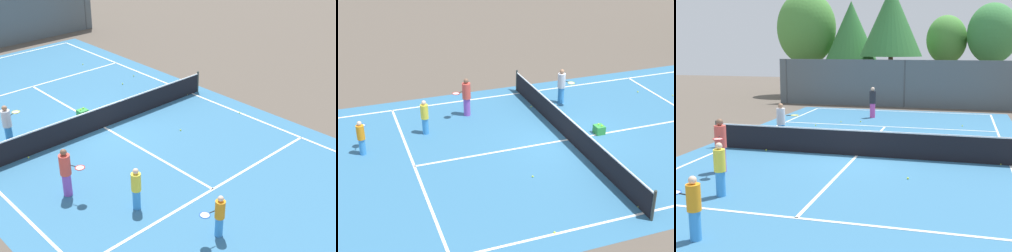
% 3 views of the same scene
% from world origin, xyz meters
% --- Properties ---
extents(ground_plane, '(80.00, 80.00, 0.00)m').
position_xyz_m(ground_plane, '(0.00, 0.00, 0.00)').
color(ground_plane, brown).
extents(court_surface, '(13.00, 25.00, 0.01)m').
position_xyz_m(court_surface, '(0.00, 0.00, 0.00)').
color(court_surface, teal).
rests_on(court_surface, ground_plane).
extents(tennis_net, '(11.90, 0.10, 1.10)m').
position_xyz_m(tennis_net, '(0.00, 0.00, 0.51)').
color(tennis_net, '#333833').
rests_on(tennis_net, ground_plane).
extents(player_1, '(0.89, 0.44, 1.43)m').
position_xyz_m(player_1, '(-1.65, -8.10, 0.74)').
color(player_1, '#388CD8').
rests_on(player_1, ground_plane).
extents(player_2, '(0.93, 0.64, 1.71)m').
position_xyz_m(player_2, '(-3.65, 1.42, 0.88)').
color(player_2, '#388CD8').
rests_on(player_2, ground_plane).
extents(player_3, '(0.32, 0.32, 1.52)m').
position_xyz_m(player_3, '(-2.59, -5.41, 0.78)').
color(player_3, '#388CD8').
rests_on(player_3, ground_plane).
extents(player_4, '(0.64, 0.95, 1.78)m').
position_xyz_m(player_4, '(-3.82, -3.25, 0.92)').
color(player_4, purple).
rests_on(player_4, ground_plane).
extents(ball_crate, '(0.44, 0.39, 0.43)m').
position_xyz_m(ball_crate, '(-0.10, 1.51, 0.18)').
color(ball_crate, green).
rests_on(ball_crate, ground_plane).
extents(tennis_ball_0, '(0.07, 0.07, 0.07)m').
position_xyz_m(tennis_ball_0, '(5.45, -3.15, 0.03)').
color(tennis_ball_0, '#CCE533').
rests_on(tennis_ball_0, ground_plane).
extents(tennis_ball_2, '(0.07, 0.07, 0.07)m').
position_xyz_m(tennis_ball_2, '(5.17, 0.01, 0.03)').
color(tennis_ball_2, '#CCE533').
rests_on(tennis_ball_2, ground_plane).
extents(tennis_ball_3, '(0.07, 0.07, 0.07)m').
position_xyz_m(tennis_ball_3, '(2.23, -2.52, 0.03)').
color(tennis_ball_3, '#CCE533').
rests_on(tennis_ball_3, ground_plane).
extents(tennis_ball_4, '(0.07, 0.07, 0.07)m').
position_xyz_m(tennis_ball_4, '(-3.67, -0.13, 0.03)').
color(tennis_ball_4, '#CCE533').
rests_on(tennis_ball_4, ground_plane).
extents(tennis_ball_6, '(0.07, 0.07, 0.07)m').
position_xyz_m(tennis_ball_6, '(4.87, 3.93, 0.03)').
color(tennis_ball_6, '#CCE533').
rests_on(tennis_ball_6, ground_plane).
extents(tennis_ball_7, '(0.07, 0.07, 0.07)m').
position_xyz_m(tennis_ball_7, '(3.67, 3.41, 0.03)').
color(tennis_ball_7, '#CCE533').
rests_on(tennis_ball_7, ground_plane).
extents(tennis_ball_10, '(0.07, 0.07, 0.07)m').
position_xyz_m(tennis_ball_10, '(3.85, 7.48, 0.03)').
color(tennis_ball_10, '#CCE533').
rests_on(tennis_ball_10, ground_plane).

